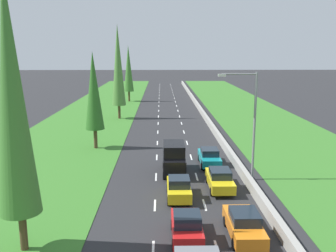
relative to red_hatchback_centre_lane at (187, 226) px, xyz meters
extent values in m
plane|color=#28282B|center=(-0.14, 43.91, -0.84)|extent=(300.00, 300.00, 0.00)
cube|color=#387528|center=(-12.79, 43.91, -0.82)|extent=(14.00, 140.00, 0.04)
cube|color=#387528|center=(14.21, 43.91, -0.82)|extent=(14.00, 140.00, 0.04)
cube|color=#9E9B93|center=(5.56, 43.91, -0.41)|extent=(0.44, 120.00, 0.85)
cube|color=white|center=(-1.89, -1.09, -0.83)|extent=(0.14, 2.00, 0.01)
cube|color=white|center=(-1.89, 4.91, -0.83)|extent=(0.14, 2.00, 0.01)
cube|color=white|center=(-1.89, 10.91, -0.83)|extent=(0.14, 2.00, 0.01)
cube|color=white|center=(-1.89, 16.91, -0.83)|extent=(0.14, 2.00, 0.01)
cube|color=white|center=(-1.89, 22.91, -0.83)|extent=(0.14, 2.00, 0.01)
cube|color=white|center=(-1.89, 28.91, -0.83)|extent=(0.14, 2.00, 0.01)
cube|color=white|center=(-1.89, 34.91, -0.83)|extent=(0.14, 2.00, 0.01)
cube|color=white|center=(-1.89, 40.91, -0.83)|extent=(0.14, 2.00, 0.01)
cube|color=white|center=(-1.89, 46.91, -0.83)|extent=(0.14, 2.00, 0.01)
cube|color=white|center=(-1.89, 52.91, -0.83)|extent=(0.14, 2.00, 0.01)
cube|color=white|center=(-1.89, 58.91, -0.83)|extent=(0.14, 2.00, 0.01)
cube|color=white|center=(-1.89, 64.91, -0.83)|extent=(0.14, 2.00, 0.01)
cube|color=white|center=(-1.89, 70.91, -0.83)|extent=(0.14, 2.00, 0.01)
cube|color=white|center=(-1.89, 76.91, -0.83)|extent=(0.14, 2.00, 0.01)
cube|color=white|center=(-1.89, 82.91, -0.83)|extent=(0.14, 2.00, 0.01)
cube|color=white|center=(-1.89, 88.91, -0.83)|extent=(0.14, 2.00, 0.01)
cube|color=white|center=(-1.89, 94.91, -0.83)|extent=(0.14, 2.00, 0.01)
cube|color=white|center=(-1.89, 100.91, -0.83)|extent=(0.14, 2.00, 0.01)
cube|color=white|center=(1.61, -1.09, -0.83)|extent=(0.14, 2.00, 0.01)
cube|color=white|center=(1.61, 4.91, -0.83)|extent=(0.14, 2.00, 0.01)
cube|color=white|center=(1.61, 10.91, -0.83)|extent=(0.14, 2.00, 0.01)
cube|color=white|center=(1.61, 16.91, -0.83)|extent=(0.14, 2.00, 0.01)
cube|color=white|center=(1.61, 22.91, -0.83)|extent=(0.14, 2.00, 0.01)
cube|color=white|center=(1.61, 28.91, -0.83)|extent=(0.14, 2.00, 0.01)
cube|color=white|center=(1.61, 34.91, -0.83)|extent=(0.14, 2.00, 0.01)
cube|color=white|center=(1.61, 40.91, -0.83)|extent=(0.14, 2.00, 0.01)
cube|color=white|center=(1.61, 46.91, -0.83)|extent=(0.14, 2.00, 0.01)
cube|color=white|center=(1.61, 52.91, -0.83)|extent=(0.14, 2.00, 0.01)
cube|color=white|center=(1.61, 58.91, -0.83)|extent=(0.14, 2.00, 0.01)
cube|color=white|center=(1.61, 64.91, -0.83)|extent=(0.14, 2.00, 0.01)
cube|color=white|center=(1.61, 70.91, -0.83)|extent=(0.14, 2.00, 0.01)
cube|color=white|center=(1.61, 76.91, -0.83)|extent=(0.14, 2.00, 0.01)
cube|color=white|center=(1.61, 82.91, -0.83)|extent=(0.14, 2.00, 0.01)
cube|color=white|center=(1.61, 88.91, -0.83)|extent=(0.14, 2.00, 0.01)
cube|color=white|center=(1.61, 94.91, -0.83)|extent=(0.14, 2.00, 0.01)
cube|color=white|center=(1.61, 100.91, -0.83)|extent=(0.14, 2.00, 0.01)
cube|color=red|center=(0.00, 0.07, -0.14)|extent=(1.68, 3.90, 0.76)
cube|color=#19232D|center=(0.00, -0.23, 0.56)|extent=(1.52, 1.60, 0.64)
cylinder|color=black|center=(-0.76, 1.28, -0.52)|extent=(0.22, 0.64, 0.64)
cylinder|color=black|center=(0.76, 1.28, -0.52)|extent=(0.22, 0.64, 0.64)
cylinder|color=black|center=(-0.76, -1.14, -0.52)|extent=(0.22, 0.64, 0.64)
cylinder|color=black|center=(0.76, -1.14, -0.52)|extent=(0.22, 0.64, 0.64)
cube|color=yellow|center=(-0.16, 6.11, -0.14)|extent=(1.68, 3.90, 0.76)
cube|color=#19232D|center=(-0.16, 5.81, 0.56)|extent=(1.52, 1.60, 0.64)
cylinder|color=black|center=(-0.92, 7.32, -0.52)|extent=(0.22, 0.64, 0.64)
cylinder|color=black|center=(0.60, 7.32, -0.52)|extent=(0.22, 0.64, 0.64)
cylinder|color=black|center=(-0.92, 4.90, -0.52)|extent=(0.22, 0.64, 0.64)
cylinder|color=black|center=(0.60, 4.90, -0.52)|extent=(0.22, 0.64, 0.64)
cube|color=orange|center=(3.34, 0.31, -0.16)|extent=(1.76, 4.50, 0.72)
cube|color=#19232D|center=(3.34, 0.16, 0.50)|extent=(1.56, 1.90, 0.60)
cylinder|color=black|center=(2.54, 1.70, -0.52)|extent=(0.22, 0.64, 0.64)
cylinder|color=black|center=(4.14, 1.70, -0.52)|extent=(0.22, 0.64, 0.64)
cylinder|color=black|center=(2.54, -1.09, -0.52)|extent=(0.22, 0.64, 0.64)
cylinder|color=black|center=(4.14, -1.09, -0.52)|extent=(0.22, 0.64, 0.64)
cube|color=yellow|center=(3.13, 8.00, -0.16)|extent=(1.76, 4.50, 0.72)
cube|color=#19232D|center=(3.13, 7.85, 0.50)|extent=(1.56, 1.90, 0.60)
cylinder|color=black|center=(2.33, 9.39, -0.52)|extent=(0.22, 0.64, 0.64)
cylinder|color=black|center=(3.93, 9.39, -0.52)|extent=(0.22, 0.64, 0.64)
cylinder|color=black|center=(2.33, 6.60, -0.52)|extent=(0.22, 0.64, 0.64)
cylinder|color=black|center=(3.93, 6.60, -0.52)|extent=(0.22, 0.64, 0.64)
cube|color=black|center=(-0.33, 11.85, 0.18)|extent=(1.90, 4.90, 1.40)
cube|color=black|center=(-0.33, 11.55, 1.43)|extent=(1.80, 3.10, 1.10)
cylinder|color=black|center=(-1.20, 13.37, -0.52)|extent=(0.22, 0.64, 0.64)
cylinder|color=black|center=(0.54, 13.37, -0.52)|extent=(0.22, 0.64, 0.64)
cylinder|color=black|center=(-1.20, 10.34, -0.52)|extent=(0.22, 0.64, 0.64)
cylinder|color=black|center=(0.54, 10.34, -0.52)|extent=(0.22, 0.64, 0.64)
cube|color=teal|center=(3.11, 14.23, -0.16)|extent=(1.76, 4.50, 0.72)
cube|color=#19232D|center=(3.11, 14.08, 0.50)|extent=(1.56, 1.90, 0.60)
cylinder|color=black|center=(2.31, 15.63, -0.52)|extent=(0.22, 0.64, 0.64)
cylinder|color=black|center=(3.91, 15.63, -0.52)|extent=(0.22, 0.64, 0.64)
cylinder|color=black|center=(2.31, 12.84, -0.52)|extent=(0.22, 0.64, 0.64)
cylinder|color=black|center=(3.91, 12.84, -0.52)|extent=(0.22, 0.64, 0.64)
cylinder|color=#4C3823|center=(-8.92, -0.90, 0.26)|extent=(0.41, 0.41, 2.20)
cone|color=#3D752D|center=(-8.92, -0.90, 7.72)|extent=(2.17, 2.17, 12.72)
cylinder|color=#4C3823|center=(-8.73, 20.65, 0.26)|extent=(0.40, 0.40, 2.20)
cone|color=#2D6623|center=(-8.73, 20.65, 5.60)|extent=(2.07, 2.07, 8.48)
cylinder|color=#4C3823|center=(-8.13, 39.09, 0.26)|extent=(0.41, 0.41, 2.20)
cone|color=#4C7F38|center=(-8.13, 39.09, 7.65)|extent=(2.17, 2.17, 12.58)
cylinder|color=#4C3823|center=(-8.30, 59.70, 0.26)|extent=(0.40, 0.40, 2.20)
cone|color=#3D752D|center=(-8.30, 59.70, 6.18)|extent=(2.10, 2.10, 9.64)
cylinder|color=gray|center=(6.21, 10.11, 3.66)|extent=(0.20, 0.20, 9.00)
cylinder|color=gray|center=(4.81, 10.11, 8.01)|extent=(2.80, 0.12, 0.12)
cube|color=silver|center=(3.41, 10.11, 7.91)|extent=(0.60, 0.28, 0.20)
camera|label=1|loc=(-1.43, -19.57, 9.82)|focal=39.72mm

